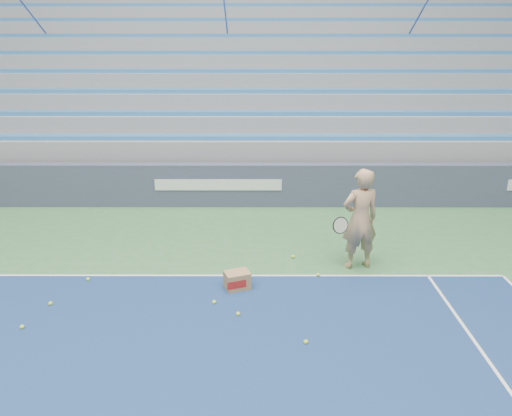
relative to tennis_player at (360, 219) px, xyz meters
The scene contains 12 objects.
sponsor_barrier 4.62m from the tennis_player, 128.64° to the left, with size 30.00×0.32×1.10m.
bleachers 9.85m from the tennis_player, 107.18° to the left, with size 31.00×9.15×7.30m.
tennis_player is the anchor object (origin of this frame).
ball_box 2.54m from the tennis_player, 158.81° to the right, with size 0.50×0.45×0.31m.
tennis_ball_0 1.56m from the tennis_player, 162.09° to the left, with size 0.07×0.07×0.07m, color #D1ED30.
tennis_ball_1 5.06m from the tennis_player, behind, with size 0.07×0.07×0.07m, color #D1ED30.
tennis_ball_2 2.94m from the tennis_player, 115.41° to the right, with size 0.07×0.07×0.07m, color #D1ED30.
tennis_ball_3 1.29m from the tennis_player, 151.73° to the right, with size 0.07×0.07×0.07m, color #D1ED30.
tennis_ball_4 5.91m from the tennis_player, 158.44° to the right, with size 0.07×0.07×0.07m, color #D1ED30.
tennis_ball_5 5.55m from the tennis_player, 164.60° to the right, with size 0.07×0.07×0.07m, color #D1ED30.
tennis_ball_6 2.97m from the tennis_player, 141.14° to the right, with size 0.07×0.07×0.07m, color #D1ED30.
tennis_ball_7 3.10m from the tennis_player, 151.68° to the right, with size 0.07×0.07×0.07m, color #D1ED30.
Camera 1 is at (0.98, 3.68, 4.19)m, focal length 35.00 mm.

